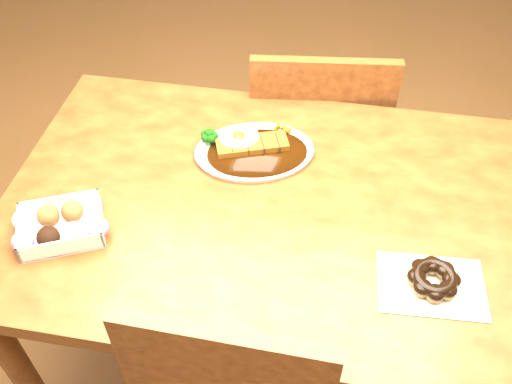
% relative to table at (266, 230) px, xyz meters
% --- Properties ---
extents(ground, '(6.00, 6.00, 0.00)m').
position_rel_table_xyz_m(ground, '(0.00, 0.00, -0.65)').
color(ground, brown).
rests_on(ground, ground).
extents(table, '(1.20, 0.80, 0.75)m').
position_rel_table_xyz_m(table, '(0.00, 0.00, 0.00)').
color(table, '#4B260F').
rests_on(table, ground).
extents(chair_far, '(0.47, 0.47, 0.87)m').
position_rel_table_xyz_m(chair_far, '(0.07, 0.54, -0.17)').
color(chair_far, '#4B260F').
rests_on(chair_far, ground).
extents(katsu_curry_plate, '(0.33, 0.28, 0.06)m').
position_rel_table_xyz_m(katsu_curry_plate, '(-0.06, 0.16, 0.11)').
color(katsu_curry_plate, white).
rests_on(katsu_curry_plate, table).
extents(donut_box, '(0.21, 0.19, 0.05)m').
position_rel_table_xyz_m(donut_box, '(-0.42, -0.17, 0.12)').
color(donut_box, white).
rests_on(donut_box, table).
extents(pon_de_ring, '(0.22, 0.16, 0.04)m').
position_rel_table_xyz_m(pon_de_ring, '(0.36, -0.17, 0.12)').
color(pon_de_ring, silver).
rests_on(pon_de_ring, table).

